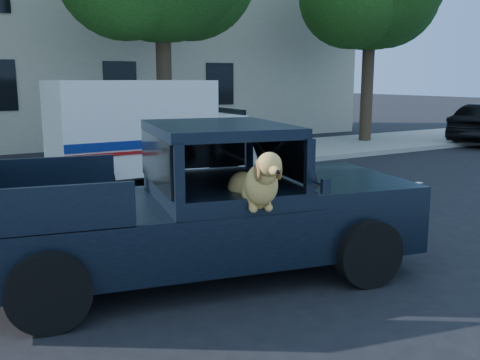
{
  "coord_description": "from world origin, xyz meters",
  "views": [
    {
      "loc": [
        -1.25,
        -4.96,
        2.43
      ],
      "look_at": [
        1.99,
        0.39,
        1.23
      ],
      "focal_mm": 40.0,
      "sensor_mm": 36.0,
      "label": 1
    }
  ],
  "objects": [
    {
      "name": "lane_stripes",
      "position": [
        2.0,
        3.4,
        0.01
      ],
      "size": [
        21.6,
        0.14,
        0.01
      ],
      "primitive_type": null,
      "color": "silver",
      "rests_on": "ground"
    },
    {
      "name": "pickup_truck",
      "position": [
        1.55,
        0.78,
        0.64
      ],
      "size": [
        5.57,
        3.2,
        1.88
      ],
      "rotation": [
        0.0,
        0.0,
        -0.21
      ],
      "color": "black",
      "rests_on": "ground"
    },
    {
      "name": "building_main",
      "position": [
        3.0,
        16.5,
        4.5
      ],
      "size": [
        26.0,
        6.0,
        9.0
      ],
      "primitive_type": "cube",
      "color": "beige",
      "rests_on": "ground"
    },
    {
      "name": "ground",
      "position": [
        0.0,
        0.0,
        0.0
      ],
      "size": [
        120.0,
        120.0,
        0.0
      ],
      "primitive_type": "plane",
      "color": "black",
      "rests_on": "ground"
    },
    {
      "name": "mail_truck",
      "position": [
        3.25,
        6.82,
        1.04
      ],
      "size": [
        4.34,
        2.21,
        2.37
      ],
      "rotation": [
        0.0,
        0.0,
        0.0
      ],
      "color": "silver",
      "rests_on": "ground"
    }
  ]
}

